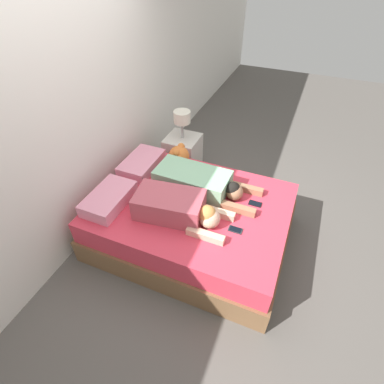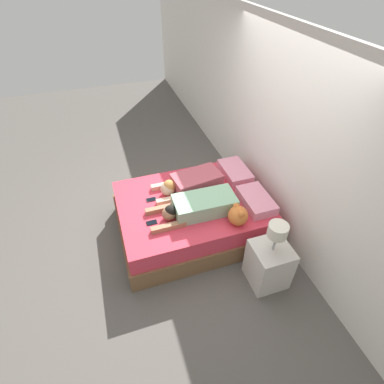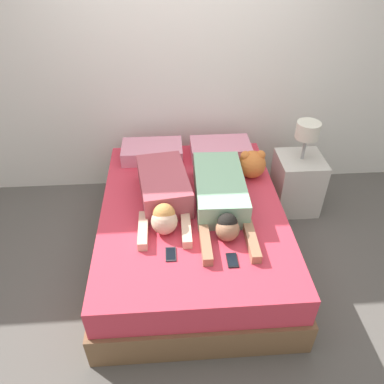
% 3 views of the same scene
% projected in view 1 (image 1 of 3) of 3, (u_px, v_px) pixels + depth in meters
% --- Properties ---
extents(ground_plane, '(12.00, 12.00, 0.00)m').
position_uv_depth(ground_plane, '(192.00, 238.00, 3.43)').
color(ground_plane, '#5B5651').
extents(wall_back, '(12.00, 0.06, 2.60)m').
position_uv_depth(wall_back, '(83.00, 115.00, 2.91)').
color(wall_back, white).
rests_on(wall_back, ground_plane).
extents(bed, '(1.53, 2.01, 0.54)m').
position_uv_depth(bed, '(192.00, 222.00, 3.25)').
color(bed, brown).
rests_on(bed, ground_plane).
extents(pillow_head_left, '(0.57, 0.34, 0.13)m').
position_uv_depth(pillow_head_left, '(109.00, 199.00, 3.02)').
color(pillow_head_left, pink).
rests_on(pillow_head_left, bed).
extents(pillow_head_right, '(0.57, 0.34, 0.13)m').
position_uv_depth(pillow_head_right, '(142.00, 163.00, 3.48)').
color(pillow_head_right, pink).
rests_on(pillow_head_right, bed).
extents(person_left, '(0.46, 0.96, 0.24)m').
position_uv_depth(person_left, '(178.00, 208.00, 2.86)').
color(person_left, '#B24C59').
rests_on(person_left, bed).
extents(person_right, '(0.41, 1.13, 0.21)m').
position_uv_depth(person_right, '(199.00, 182.00, 3.17)').
color(person_right, '#8CBF99').
rests_on(person_right, bed).
extents(cell_phone_left, '(0.07, 0.13, 0.01)m').
position_uv_depth(cell_phone_left, '(235.00, 230.00, 2.79)').
color(cell_phone_left, '#2D2D33').
rests_on(cell_phone_left, bed).
extents(cell_phone_right, '(0.07, 0.13, 0.01)m').
position_uv_depth(cell_phone_right, '(255.00, 204.00, 3.06)').
color(cell_phone_right, black).
rests_on(cell_phone_right, bed).
extents(plush_toy, '(0.25, 0.25, 0.26)m').
position_uv_depth(plush_toy, '(179.00, 156.00, 3.49)').
color(plush_toy, orange).
rests_on(plush_toy, bed).
extents(nightstand, '(0.43, 0.43, 0.96)m').
position_uv_depth(nightstand, '(183.00, 154.00, 4.14)').
color(nightstand, beige).
rests_on(nightstand, ground_plane).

